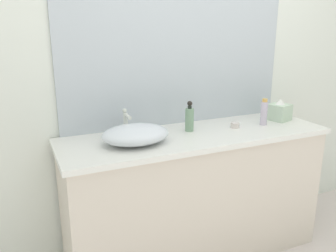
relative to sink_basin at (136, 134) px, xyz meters
The scene contains 9 objects.
bathroom_wall_rear 0.69m from the sink_basin, 35.96° to the left, with size 6.00×0.06×2.60m, color silver.
vanity_counter 0.66m from the sink_basin, ahead, with size 1.78×0.56×0.89m.
wall_mirror_panel 0.69m from the sink_basin, 35.79° to the left, with size 1.65×0.01×1.01m, color #B2BCC6.
sink_basin is the anchor object (origin of this frame).
faucet 0.18m from the sink_basin, 90.00° to the left, with size 0.03×0.12×0.17m.
soap_dispenser 0.42m from the sink_basin, 12.96° to the left, with size 0.06×0.06×0.20m.
lotion_bottle 0.95m from the sink_basin, ahead, with size 0.05×0.05×0.19m.
tissue_box 1.14m from the sink_basin, ahead, with size 0.17×0.17×0.16m.
candle_jar 0.73m from the sink_basin, ahead, with size 0.06×0.06×0.04m, color silver.
Camera 1 is at (-1.10, -1.48, 1.56)m, focal length 37.19 mm.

